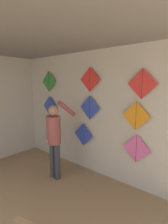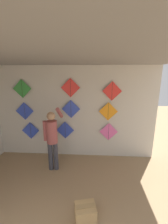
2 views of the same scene
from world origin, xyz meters
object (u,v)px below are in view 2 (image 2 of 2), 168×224
object	(u,v)px
kite_2	(109,132)
kite_1	(65,130)
kite_8	(112,91)
kite_7	(70,88)
cardboard_box	(85,213)
kite_4	(71,109)
shopkeeper	(52,136)
kite_5	(108,111)
kite_0	(31,131)
kite_3	(25,111)
kite_6	(22,89)

from	to	relation	value
kite_2	kite_1	bearing A→B (deg)	180.00
kite_1	kite_8	size ratio (longest dim) A/B	1.00
kite_7	kite_8	distance (m)	1.19
cardboard_box	kite_4	bearing A→B (deg)	104.48
kite_4	kite_8	bearing A→B (deg)	0.00
kite_1	shopkeeper	bearing A→B (deg)	-106.04
kite_5	kite_7	world-z (taller)	kite_7
kite_0	kite_4	bearing A→B (deg)	0.00
kite_4	kite_7	world-z (taller)	kite_7
kite_3	kite_8	size ratio (longest dim) A/B	1.00
kite_0	kite_5	bearing A→B (deg)	0.00
kite_4	kite_6	distance (m)	1.55
cardboard_box	kite_1	size ratio (longest dim) A/B	0.78
shopkeeper	kite_2	xyz separation A→B (m)	(1.54, 0.71, -0.13)
kite_5	kite_7	distance (m)	1.30
kite_1	kite_3	bearing A→B (deg)	180.00
kite_1	kite_5	distance (m)	1.44
kite_0	kite_3	size ratio (longest dim) A/B	1.00
kite_2	kite_6	world-z (taller)	kite_6
cardboard_box	kite_0	distance (m)	2.91
kite_1	kite_4	bearing A→B (deg)	0.00
cardboard_box	kite_8	world-z (taller)	kite_8
shopkeeper	kite_6	world-z (taller)	kite_6
kite_3	kite_0	bearing A→B (deg)	0.00
cardboard_box	kite_8	bearing A→B (deg)	73.47
kite_3	kite_8	bearing A→B (deg)	0.00
cardboard_box	shopkeeper	bearing A→B (deg)	123.75
kite_0	kite_5	distance (m)	2.49
kite_1	kite_5	bearing A→B (deg)	0.00
kite_6	kite_7	xyz separation A→B (m)	(1.43, 0.00, 0.04)
kite_1	kite_5	xyz separation A→B (m)	(1.30, 0.00, 0.62)
cardboard_box	kite_2	distance (m)	2.33
kite_4	kite_5	distance (m)	1.10
kite_2	kite_3	size ratio (longest dim) A/B	1.00
kite_3	kite_8	world-z (taller)	kite_8
cardboard_box	kite_7	xyz separation A→B (m)	(-0.55, 2.14, 2.03)
kite_0	kite_4	world-z (taller)	kite_4
kite_7	kite_8	world-z (taller)	kite_7
shopkeeper	kite_2	size ratio (longest dim) A/B	3.14
kite_4	kite_5	bearing A→B (deg)	0.00
shopkeeper	kite_0	size ratio (longest dim) A/B	3.14
cardboard_box	kite_0	world-z (taller)	kite_0
kite_2	kite_5	bearing A→B (deg)	180.00
kite_0	kite_5	size ratio (longest dim) A/B	1.00
kite_1	kite_8	xyz separation A→B (m)	(1.38, 0.00, 1.21)
kite_0	shopkeeper	bearing A→B (deg)	-38.58
kite_3	kite_4	distance (m)	1.43
kite_1	kite_7	distance (m)	1.32
kite_1	kite_4	distance (m)	0.70
kite_1	kite_8	bearing A→B (deg)	0.00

